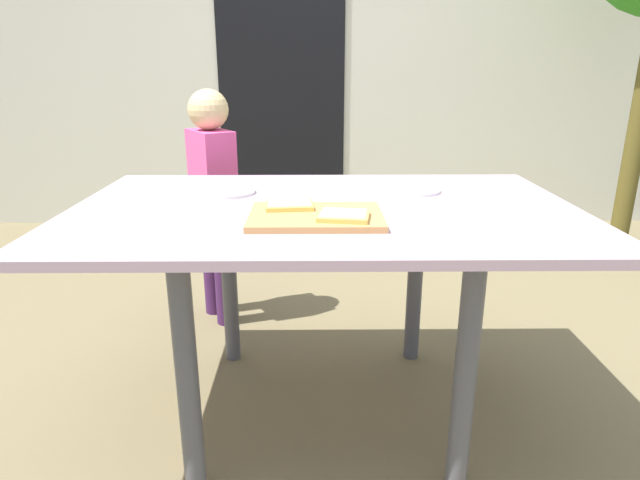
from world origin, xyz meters
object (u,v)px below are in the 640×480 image
at_px(plate_white_right, 413,190).
at_px(child_left, 213,192).
at_px(plate_white_left, 228,192).
at_px(cutting_board, 316,216).
at_px(dining_table, 324,233).
at_px(pizza_slice_far_left, 289,205).
at_px(pizza_slice_near_right, 343,216).

bearing_deg(plate_white_right, child_left, 144.99).
height_order(plate_white_left, plate_white_right, same).
distance_m(cutting_board, plate_white_left, 0.44).
bearing_deg(dining_table, plate_white_left, 151.68).
xyz_separation_m(plate_white_right, child_left, (-0.79, 0.56, -0.13)).
height_order(dining_table, plate_white_right, plate_white_right).
relative_size(cutting_board, pizza_slice_far_left, 2.56).
height_order(pizza_slice_far_left, plate_white_right, pizza_slice_far_left).
height_order(cutting_board, pizza_slice_far_left, pizza_slice_far_left).
distance_m(dining_table, cutting_board, 0.19).
bearing_deg(cutting_board, pizza_slice_far_left, 138.10).
bearing_deg(cutting_board, pizza_slice_near_right, -34.47).
bearing_deg(pizza_slice_far_left, plate_white_left, 129.97).
bearing_deg(child_left, dining_table, -57.25).
bearing_deg(plate_white_right, plate_white_left, -178.05).
bearing_deg(plate_white_right, pizza_slice_near_right, -123.03).
bearing_deg(pizza_slice_near_right, plate_white_left, 134.16).
xyz_separation_m(plate_white_left, child_left, (-0.16, 0.58, -0.13)).
bearing_deg(pizza_slice_far_left, plate_white_right, 34.35).
height_order(dining_table, child_left, child_left).
distance_m(plate_white_left, plate_white_right, 0.63).
relative_size(pizza_slice_near_right, child_left, 0.14).
xyz_separation_m(pizza_slice_far_left, plate_white_left, (-0.22, 0.26, -0.02)).
height_order(cutting_board, child_left, child_left).
relative_size(dining_table, cutting_board, 4.16).
relative_size(cutting_board, child_left, 0.35).
height_order(dining_table, pizza_slice_near_right, pizza_slice_near_right).
distance_m(pizza_slice_near_right, pizza_slice_far_left, 0.19).
xyz_separation_m(pizza_slice_near_right, child_left, (-0.53, 0.96, -0.15)).
bearing_deg(child_left, pizza_slice_far_left, -65.65).
relative_size(dining_table, plate_white_left, 8.46).
bearing_deg(pizza_slice_far_left, dining_table, 40.17).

